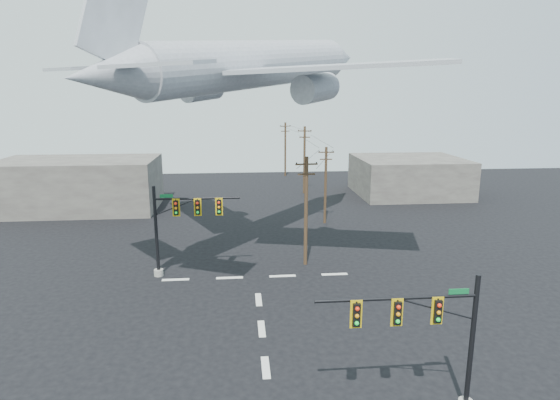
{
  "coord_description": "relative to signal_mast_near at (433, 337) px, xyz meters",
  "views": [
    {
      "loc": [
        -1.17,
        -21.12,
        13.53
      ],
      "look_at": [
        1.18,
        5.0,
        7.54
      ],
      "focal_mm": 30.0,
      "sensor_mm": 36.0,
      "label": 1
    }
  ],
  "objects": [
    {
      "name": "utility_pole_a",
      "position": [
        -2.71,
        18.38,
        0.99
      ],
      "size": [
        1.76,
        0.29,
        8.77
      ],
      "rotation": [
        0.0,
        0.0,
        0.05
      ],
      "color": "#47301E",
      "rests_on": "ground"
    },
    {
      "name": "utility_pole_c",
      "position": [
        1.06,
        45.9,
        1.22
      ],
      "size": [
        1.88,
        0.37,
        9.2
      ],
      "rotation": [
        0.0,
        0.0,
        -0.13
      ],
      "color": "#47301E",
      "rests_on": "ground"
    },
    {
      "name": "building_right",
      "position": [
        15.21,
        44.03,
        -1.1
      ],
      "size": [
        14.0,
        12.0,
        5.0
      ],
      "primitive_type": "cube",
      "color": "slate",
      "rests_on": "ground"
    },
    {
      "name": "building_left",
      "position": [
        -26.79,
        39.03,
        -0.6
      ],
      "size": [
        18.0,
        10.0,
        6.0
      ],
      "primitive_type": "cube",
      "color": "slate",
      "rests_on": "ground"
    },
    {
      "name": "signal_mast_near",
      "position": [
        0.0,
        0.0,
        0.0
      ],
      "size": [
        7.1,
        0.69,
        6.29
      ],
      "color": "gray",
      "rests_on": "ground"
    },
    {
      "name": "lane_markings",
      "position": [
        -6.79,
        9.37,
        -3.59
      ],
      "size": [
        14.0,
        21.2,
        0.01
      ],
      "color": "silver",
      "rests_on": "ground"
    },
    {
      "name": "utility_pole_d",
      "position": [
        -0.16,
        59.93,
        1.06
      ],
      "size": [
        1.82,
        0.53,
        8.9
      ],
      "rotation": [
        0.0,
        0.0,
        0.22
      ],
      "color": "#47301E",
      "rests_on": "ground"
    },
    {
      "name": "power_lines",
      "position": [
        0.31,
        38.96,
        4.49
      ],
      "size": [
        5.42,
        41.56,
        0.57
      ],
      "color": "black"
    },
    {
      "name": "ground",
      "position": [
        -6.79,
        4.03,
        -3.6
      ],
      "size": [
        120.0,
        120.0,
        0.0
      ],
      "primitive_type": "plane",
      "color": "black",
      "rests_on": "ground"
    },
    {
      "name": "airliner",
      "position": [
        -6.4,
        21.53,
        12.08
      ],
      "size": [
        27.17,
        28.98,
        8.7
      ],
      "rotation": [
        0.0,
        -0.09,
        0.88
      ],
      "color": "#B5B9C2"
    },
    {
      "name": "utility_pole_b",
      "position": [
        1.12,
        30.49,
        0.66
      ],
      "size": [
        1.65,
        0.27,
        8.13
      ],
      "rotation": [
        0.0,
        0.0,
        -0.08
      ],
      "color": "#47301E",
      "rests_on": "ground"
    },
    {
      "name": "signal_mast_far",
      "position": [
        -12.58,
        16.9,
        0.33
      ],
      "size": [
        6.62,
        0.77,
        6.95
      ],
      "color": "gray",
      "rests_on": "ground"
    }
  ]
}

